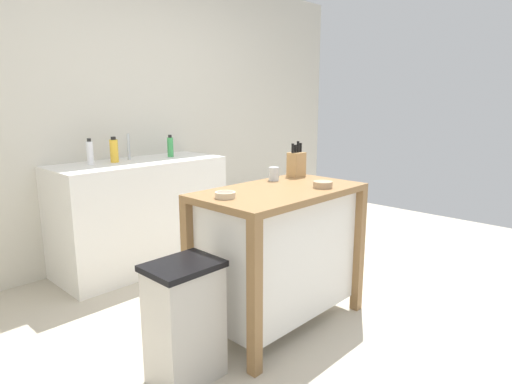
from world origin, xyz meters
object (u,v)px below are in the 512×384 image
object	(u,v)px
drinking_cup	(274,174)
bottle_dish_soap	(114,150)
kitchen_island	(279,249)
bowl_stoneware_deep	(323,184)
trash_bin	(185,322)
bottle_spray_cleaner	(170,147)
sink_faucet	(128,147)
bottle_hand_soap	(90,153)
bowl_ceramic_wide	(225,195)
knife_block	(296,164)

from	to	relation	value
drinking_cup	bottle_dish_soap	size ratio (longest dim) A/B	0.44
kitchen_island	bowl_stoneware_deep	bearing A→B (deg)	-39.96
trash_bin	bottle_spray_cleaner	xyz separation A→B (m)	(1.07, 1.58, 0.69)
sink_faucet	bottle_spray_cleaner	size ratio (longest dim) A/B	1.12
bottle_dish_soap	bottle_hand_soap	xyz separation A→B (m)	(-0.20, 0.02, -0.00)
kitchen_island	bottle_hand_soap	bearing A→B (deg)	105.01
bowl_ceramic_wide	bowl_stoneware_deep	bearing A→B (deg)	-20.17
bowl_stoneware_deep	sink_faucet	world-z (taller)	sink_faucet
bowl_ceramic_wide	drinking_cup	size ratio (longest dim) A/B	1.26
kitchen_island	bottle_dish_soap	world-z (taller)	bottle_dish_soap
bottle_dish_soap	drinking_cup	bearing A→B (deg)	-73.34
bottle_spray_cleaner	kitchen_island	bearing A→B (deg)	-100.79
bowl_ceramic_wide	bottle_dish_soap	xyz separation A→B (m)	(0.17, 1.53, 0.11)
knife_block	sink_faucet	distance (m)	1.52
drinking_cup	bowl_ceramic_wide	bearing A→B (deg)	-164.94
kitchen_island	bottle_spray_cleaner	size ratio (longest dim) A/B	5.45
drinking_cup	sink_faucet	world-z (taller)	sink_faucet
bowl_ceramic_wide	sink_faucet	size ratio (longest dim) A/B	0.52
bowl_stoneware_deep	sink_faucet	xyz separation A→B (m)	(-0.27, 1.82, 0.12)
kitchen_island	drinking_cup	world-z (taller)	drinking_cup
bowl_ceramic_wide	drinking_cup	distance (m)	0.60
kitchen_island	bowl_stoneware_deep	size ratio (longest dim) A/B	8.98
bowl_stoneware_deep	bottle_hand_soap	distance (m)	1.88
kitchen_island	bottle_hand_soap	xyz separation A→B (m)	(-0.43, 1.59, 0.51)
bowl_stoneware_deep	bottle_spray_cleaner	size ratio (longest dim) A/B	0.61
kitchen_island	bowl_ceramic_wide	bearing A→B (deg)	172.88
kitchen_island	bowl_ceramic_wide	size ratio (longest dim) A/B	9.30
kitchen_island	bottle_dish_soap	size ratio (longest dim) A/B	5.12
drinking_cup	trash_bin	distance (m)	1.16
kitchen_island	knife_block	bearing A→B (deg)	26.00
bowl_stoneware_deep	drinking_cup	size ratio (longest dim) A/B	1.30
trash_bin	bottle_dish_soap	bearing A→B (deg)	71.47
knife_block	sink_faucet	bearing A→B (deg)	108.12
bottle_hand_soap	sink_faucet	bearing A→B (deg)	8.17
kitchen_island	sink_faucet	world-z (taller)	sink_faucet
kitchen_island	drinking_cup	size ratio (longest dim) A/B	11.72
bottle_spray_cleaner	bottle_hand_soap	world-z (taller)	bottle_hand_soap
knife_block	bottle_spray_cleaner	bearing A→B (deg)	95.08
bottle_dish_soap	bowl_ceramic_wide	bearing A→B (deg)	-96.41
knife_block	trash_bin	size ratio (longest dim) A/B	0.39
knife_block	trash_bin	xyz separation A→B (m)	(-1.19, -0.24, -0.66)
drinking_cup	bottle_hand_soap	size ratio (longest dim) A/B	0.44
drinking_cup	bottle_dish_soap	world-z (taller)	bottle_dish_soap
trash_bin	bottle_dish_soap	world-z (taller)	bottle_dish_soap
bowl_ceramic_wide	trash_bin	world-z (taller)	bowl_ceramic_wide
trash_bin	bottle_spray_cleaner	bearing A→B (deg)	56.02
bowl_ceramic_wide	sink_faucet	bearing A→B (deg)	77.88
bottle_dish_soap	bottle_spray_cleaner	world-z (taller)	bottle_dish_soap
sink_faucet	bowl_stoneware_deep	bearing A→B (deg)	-81.66
bowl_stoneware_deep	trash_bin	distance (m)	1.15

